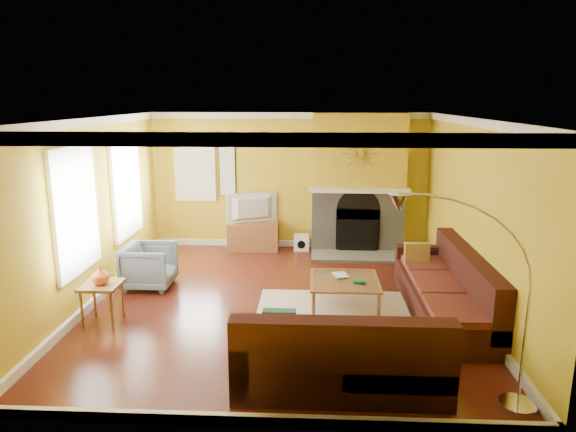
# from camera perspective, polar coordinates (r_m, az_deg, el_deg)

# --- Properties ---
(floor) EXTENTS (5.50, 6.00, 0.02)m
(floor) POSITION_cam_1_polar(r_m,az_deg,el_deg) (7.76, -0.87, -9.62)
(floor) COLOR maroon
(floor) RESTS_ON ground
(ceiling) EXTENTS (5.50, 6.00, 0.02)m
(ceiling) POSITION_cam_1_polar(r_m,az_deg,el_deg) (7.17, -0.95, 10.89)
(ceiling) COLOR white
(ceiling) RESTS_ON ground
(wall_back) EXTENTS (5.50, 0.02, 2.70)m
(wall_back) POSITION_cam_1_polar(r_m,az_deg,el_deg) (10.30, 0.20, 3.92)
(wall_back) COLOR gold
(wall_back) RESTS_ON ground
(wall_front) EXTENTS (5.50, 0.02, 2.70)m
(wall_front) POSITION_cam_1_polar(r_m,az_deg,el_deg) (4.47, -3.48, -8.31)
(wall_front) COLOR gold
(wall_front) RESTS_ON ground
(wall_left) EXTENTS (0.02, 6.00, 2.70)m
(wall_left) POSITION_cam_1_polar(r_m,az_deg,el_deg) (8.01, -21.02, 0.43)
(wall_left) COLOR gold
(wall_left) RESTS_ON ground
(wall_right) EXTENTS (0.02, 6.00, 2.70)m
(wall_right) POSITION_cam_1_polar(r_m,az_deg,el_deg) (7.67, 20.12, -0.02)
(wall_right) COLOR gold
(wall_right) RESTS_ON ground
(baseboard) EXTENTS (5.50, 6.00, 0.12)m
(baseboard) POSITION_cam_1_polar(r_m,az_deg,el_deg) (7.73, -0.87, -9.14)
(baseboard) COLOR white
(baseboard) RESTS_ON floor
(crown_molding) EXTENTS (5.50, 6.00, 0.12)m
(crown_molding) POSITION_cam_1_polar(r_m,az_deg,el_deg) (7.17, -0.95, 10.33)
(crown_molding) COLOR white
(crown_molding) RESTS_ON ceiling
(window_left_near) EXTENTS (0.06, 1.22, 1.72)m
(window_left_near) POSITION_cam_1_polar(r_m,az_deg,el_deg) (9.15, -17.63, 3.12)
(window_left_near) COLOR white
(window_left_near) RESTS_ON wall_left
(window_left_far) EXTENTS (0.06, 1.22, 1.72)m
(window_left_far) POSITION_cam_1_polar(r_m,az_deg,el_deg) (7.43, -22.66, 0.55)
(window_left_far) COLOR white
(window_left_far) RESTS_ON wall_left
(window_back) EXTENTS (0.82, 0.06, 1.22)m
(window_back) POSITION_cam_1_polar(r_m,az_deg,el_deg) (10.48, -10.29, 4.98)
(window_back) COLOR white
(window_back) RESTS_ON wall_back
(wall_art) EXTENTS (0.34, 0.04, 1.14)m
(wall_art) POSITION_cam_1_polar(r_m,az_deg,el_deg) (10.35, -6.77, 5.28)
(wall_art) COLOR white
(wall_art) RESTS_ON wall_back
(fireplace) EXTENTS (1.80, 0.40, 2.70)m
(fireplace) POSITION_cam_1_polar(r_m,az_deg,el_deg) (10.11, 7.82, 3.63)
(fireplace) COLOR gray
(fireplace) RESTS_ON floor
(mantel) EXTENTS (1.92, 0.22, 0.08)m
(mantel) POSITION_cam_1_polar(r_m,az_deg,el_deg) (9.90, 7.92, 2.84)
(mantel) COLOR white
(mantel) RESTS_ON fireplace
(hearth) EXTENTS (1.80, 0.70, 0.06)m
(hearth) POSITION_cam_1_polar(r_m,az_deg,el_deg) (9.88, 7.85, -4.46)
(hearth) COLOR gray
(hearth) RESTS_ON floor
(sunburst) EXTENTS (0.70, 0.04, 0.70)m
(sunburst) POSITION_cam_1_polar(r_m,az_deg,el_deg) (9.81, 8.04, 6.88)
(sunburst) COLOR olive
(sunburst) RESTS_ON fireplace
(rug) EXTENTS (2.40, 1.80, 0.02)m
(rug) POSITION_cam_1_polar(r_m,az_deg,el_deg) (7.35, 5.99, -10.86)
(rug) COLOR beige
(rug) RESTS_ON floor
(sectional_sofa) EXTENTS (3.07, 3.81, 0.90)m
(sectional_sofa) POSITION_cam_1_polar(r_m,az_deg,el_deg) (6.87, 8.93, -8.70)
(sectional_sofa) COLOR #381612
(sectional_sofa) RESTS_ON floor
(coffee_table) EXTENTS (1.00, 1.00, 0.40)m
(coffee_table) POSITION_cam_1_polar(r_m,az_deg,el_deg) (7.65, 6.26, -8.36)
(coffee_table) COLOR white
(coffee_table) RESTS_ON floor
(media_console) EXTENTS (1.00, 0.45, 0.55)m
(media_console) POSITION_cam_1_polar(r_m,az_deg,el_deg) (10.29, -3.85, -2.25)
(media_console) COLOR brown
(media_console) RESTS_ON floor
(tv) EXTENTS (1.01, 0.48, 0.59)m
(tv) POSITION_cam_1_polar(r_m,az_deg,el_deg) (10.15, -3.90, 0.86)
(tv) COLOR black
(tv) RESTS_ON media_console
(subwoofer) EXTENTS (0.30, 0.30, 0.30)m
(subwoofer) POSITION_cam_1_polar(r_m,az_deg,el_deg) (10.27, 1.52, -2.96)
(subwoofer) COLOR white
(subwoofer) RESTS_ON floor
(armchair) EXTENTS (0.78, 0.76, 0.71)m
(armchair) POSITION_cam_1_polar(r_m,az_deg,el_deg) (8.51, -15.17, -5.39)
(armchair) COLOR slate
(armchair) RESTS_ON floor
(side_table) EXTENTS (0.50, 0.50, 0.55)m
(side_table) POSITION_cam_1_polar(r_m,az_deg,el_deg) (7.44, -19.89, -9.09)
(side_table) COLOR brown
(side_table) RESTS_ON floor
(vase) EXTENTS (0.24, 0.24, 0.25)m
(vase) POSITION_cam_1_polar(r_m,az_deg,el_deg) (7.30, -20.13, -6.18)
(vase) COLOR orange
(vase) RESTS_ON side_table
(book) EXTENTS (0.26, 0.31, 0.03)m
(book) POSITION_cam_1_polar(r_m,az_deg,el_deg) (7.66, 5.13, -6.62)
(book) COLOR white
(book) RESTS_ON coffee_table
(arc_lamp) EXTENTS (1.35, 0.36, 2.12)m
(arc_lamp) POSITION_cam_1_polar(r_m,az_deg,el_deg) (5.18, 19.17, -9.44)
(arc_lamp) COLOR silver
(arc_lamp) RESTS_ON floor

